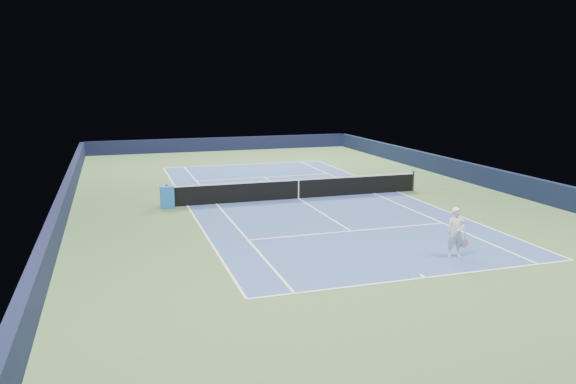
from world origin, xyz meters
name	(u,v)px	position (x,y,z in m)	size (l,w,h in m)	color
ground	(298,199)	(0.00, 0.00, 0.00)	(40.00, 40.00, 0.00)	#3A5A31
wall_far	(222,144)	(0.00, 19.82, 0.55)	(22.00, 0.35, 1.10)	black
wall_right	(484,176)	(10.82, 0.00, 0.55)	(0.35, 40.00, 1.10)	#111833
wall_left	(64,202)	(-10.82, 0.00, 0.55)	(0.35, 40.00, 1.10)	black
court_surface	(298,198)	(0.00, 0.00, 0.00)	(10.97, 23.77, 0.01)	navy
baseline_far	(244,164)	(0.00, 11.88, 0.01)	(10.97, 0.08, 0.00)	white
baseline_near	(425,278)	(0.00, -11.88, 0.01)	(10.97, 0.08, 0.00)	white
sideline_doubles_right	(397,192)	(5.49, 0.00, 0.01)	(0.08, 23.77, 0.00)	white
sideline_doubles_left	(187,206)	(-5.49, 0.00, 0.01)	(0.08, 23.77, 0.00)	white
sideline_singles_right	(374,193)	(4.12, 0.00, 0.01)	(0.08, 23.77, 0.00)	white
sideline_singles_left	(216,204)	(-4.12, 0.00, 0.01)	(0.08, 23.77, 0.00)	white
service_line_far	(265,177)	(0.00, 6.40, 0.01)	(8.23, 0.08, 0.00)	white
service_line_near	(351,231)	(0.00, -6.40, 0.01)	(8.23, 0.08, 0.00)	white
center_service_line	(298,198)	(0.00, 0.00, 0.01)	(0.08, 12.80, 0.00)	white
center_mark_far	(244,165)	(0.00, 11.73, 0.01)	(0.08, 0.30, 0.00)	white
center_mark_near	(423,276)	(0.00, -11.73, 0.01)	(0.08, 0.30, 0.00)	white
tennis_net	(298,189)	(0.00, 0.00, 0.50)	(12.90, 0.10, 1.07)	black
sponsor_cube	(167,197)	(-6.40, -0.06, 0.51)	(0.64, 0.59, 1.02)	blue
tennis_player	(456,232)	(2.00, -10.39, 0.84)	(0.81, 1.29, 2.18)	silver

